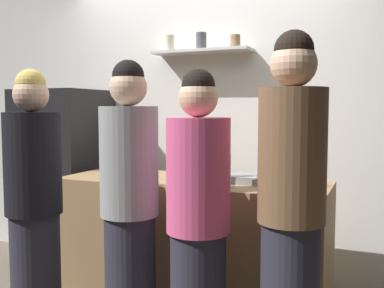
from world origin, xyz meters
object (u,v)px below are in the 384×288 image
wine_bottle_dark_glass (189,159)px  person_grey_hoodie (130,208)px  baking_pan (255,179)px  water_bottle_plastic (225,170)px  utensil_holder (299,179)px  person_blonde (34,207)px  wine_bottle_pale_glass (107,154)px  person_pink_top (198,225)px  refrigerator (64,179)px  wine_bottle_green_glass (221,165)px  person_brown_jacket (291,211)px

wine_bottle_dark_glass → person_grey_hoodie: person_grey_hoodie is taller
baking_pan → water_bottle_plastic: 0.30m
utensil_holder → person_blonde: (-1.48, -0.73, -0.16)m
wine_bottle_pale_glass → person_grey_hoodie: (0.72, -0.84, -0.21)m
utensil_holder → person_pink_top: (-0.42, -0.66, -0.18)m
wine_bottle_dark_glass → person_grey_hoodie: size_ratio=0.20×
water_bottle_plastic → person_blonde: 1.19m
refrigerator → person_pink_top: 1.98m
baking_pan → utensil_holder: bearing=-8.5°
wine_bottle_green_glass → wine_bottle_dark_glass: (-0.33, 0.24, 0.00)m
baking_pan → person_brown_jacket: size_ratio=0.19×
baking_pan → person_blonde: size_ratio=0.21×
refrigerator → person_brown_jacket: 2.38m
refrigerator → person_pink_top: (1.70, -1.00, 0.01)m
utensil_holder → wine_bottle_green_glass: wine_bottle_green_glass is taller
baking_pan → person_brown_jacket: person_brown_jacket is taller
refrigerator → person_brown_jacket: size_ratio=0.88×
wine_bottle_pale_glass → water_bottle_plastic: bearing=-20.9°
refrigerator → wine_bottle_dark_glass: bearing=-8.5°
refrigerator → utensil_holder: size_ratio=7.36×
refrigerator → utensil_holder: bearing=-9.0°
baking_pan → person_grey_hoodie: size_ratio=0.20×
wine_bottle_dark_glass → person_blonde: bearing=-126.8°
wine_bottle_dark_glass → person_blonde: person_blonde is taller
wine_bottle_dark_glass → refrigerator: bearing=171.5°
baking_pan → wine_bottle_green_glass: (-0.19, -0.14, 0.10)m
water_bottle_plastic → baking_pan: bearing=65.0°
wine_bottle_dark_glass → person_pink_top: 0.94m
baking_pan → person_pink_top: (-0.12, -0.71, -0.15)m
wine_bottle_green_glass → person_blonde: (-0.99, -0.64, -0.23)m
wine_bottle_green_glass → person_brown_jacket: person_brown_jacket is taller
person_blonde → person_grey_hoodie: bearing=36.4°
person_brown_jacket → person_pink_top: 0.49m
wine_bottle_green_glass → person_pink_top: bearing=-82.8°
baking_pan → water_bottle_plastic: (-0.12, -0.26, 0.09)m
wine_bottle_dark_glass → person_brown_jacket: person_brown_jacket is taller
utensil_holder → wine_bottle_dark_glass: bearing=170.0°
baking_pan → wine_bottle_pale_glass: (-1.29, 0.18, 0.10)m
utensil_holder → person_pink_top: size_ratio=0.13×
refrigerator → person_grey_hoodie: size_ratio=0.93×
wine_bottle_pale_glass → person_blonde: 1.00m
refrigerator → water_bottle_plastic: bearing=-18.1°
person_pink_top → baking_pan: bearing=-65.2°
wine_bottle_dark_glass → person_grey_hoodie: 0.78m
refrigerator → wine_bottle_pale_glass: 0.60m
person_brown_jacket → person_grey_hoodie: bearing=-148.7°
refrigerator → wine_bottle_green_glass: refrigerator is taller
water_bottle_plastic → person_pink_top: size_ratio=0.16×
refrigerator → water_bottle_plastic: 1.80m
wine_bottle_dark_glass → person_brown_jacket: 1.16m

